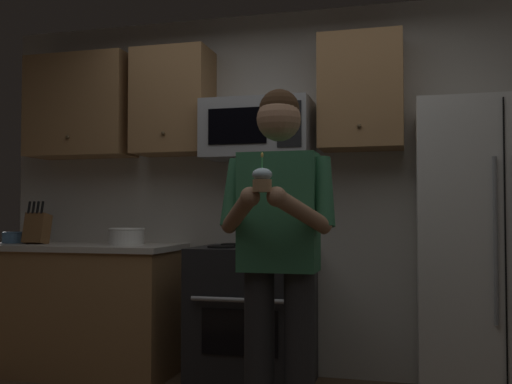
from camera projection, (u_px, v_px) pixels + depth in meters
The scene contains 11 objects.
wall_back at pixel (287, 192), 4.25m from camera, with size 4.40×0.10×2.60m, color beige.
oven_range at pixel (253, 316), 3.88m from camera, with size 0.76×0.70×0.93m.
microwave at pixel (258, 130), 4.04m from camera, with size 0.74×0.41×0.40m.
refrigerator at pixel (496, 254), 3.47m from camera, with size 0.90×0.75×1.80m.
cabinet_row_upper at pixel (183, 102), 4.24m from camera, with size 2.78×0.36×0.76m.
counter_left at pixel (80, 308), 4.23m from camera, with size 1.44×0.66×0.92m.
knife_block at pixel (37, 228), 4.28m from camera, with size 0.16×0.15×0.32m.
bowl_large_white at pixel (127, 236), 4.16m from camera, with size 0.26×0.26×0.12m.
bowl_small_colored at pixel (14, 237), 4.40m from camera, with size 0.18×0.18×0.08m.
person at pixel (279, 244), 2.87m from camera, with size 0.60×0.48×1.76m.
cupcake at pixel (262, 180), 2.56m from camera, with size 0.09×0.09×0.17m.
Camera 1 is at (0.86, -2.41, 1.15)m, focal length 41.15 mm.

